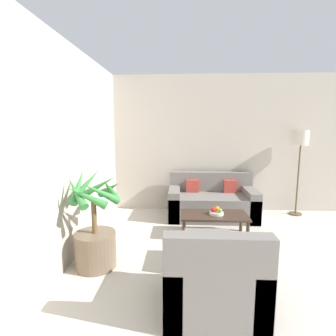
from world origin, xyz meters
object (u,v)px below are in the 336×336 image
Objects in this scene: fruit_bowl at (216,213)px; apple_green at (220,211)px; orange_fruit at (217,209)px; armchair at (213,281)px; potted_palm at (95,234)px; sofa_loveseat at (212,202)px; ottoman at (209,251)px; coffee_table at (214,217)px; apple_red at (213,210)px; floor_lamp at (301,145)px.

fruit_bowl is 3.26× the size of apple_green.
orange_fruit reaches higher than fruit_bowl.
armchair is at bearing -98.58° from orange_fruit.
orange_fruit is at bearing 33.07° from potted_palm.
potted_palm is 0.75× the size of sofa_loveseat.
orange_fruit is 0.14× the size of ottoman.
armchair is (-0.29, -1.64, -0.15)m from apple_green.
orange_fruit is at bearing 81.42° from armchair.
coffee_table is at bearing 32.86° from potted_palm.
apple_green is at bearing 30.51° from potted_palm.
ottoman is (-0.17, -0.91, -0.12)m from coffee_table.
sofa_loveseat is at bearing 83.82° from armchair.
apple_green is at bearing 79.83° from armchair.
potted_palm is 15.34× the size of orange_fruit.
apple_red is (1.52, 0.98, 0.01)m from potted_palm.
orange_fruit reaches higher than ottoman.
potted_palm is at bearing -146.93° from orange_fruit.
apple_green is at bearing -88.95° from sofa_loveseat.
potted_palm is 1.84m from coffee_table.
coffee_table is 13.07× the size of orange_fruit.
floor_lamp reaches higher than apple_red.
floor_lamp is 7.52× the size of fruit_bowl.
potted_palm is 5.55× the size of fruit_bowl.
orange_fruit is (0.06, 0.05, 0.00)m from apple_red.
potted_palm reaches higher than ottoman.
ottoman is at bearing 3.55° from potted_palm.
floor_lamp reaches higher than ottoman.
floor_lamp is 1.86× the size of armchair.
potted_palm reaches higher than sofa_loveseat.
apple_red is 0.91× the size of orange_fruit.
apple_green is (0.02, -0.92, 0.14)m from sofa_loveseat.
apple_red reaches higher than coffee_table.
fruit_bowl reaches higher than ottoman.
floor_lamp is 2.81× the size of ottoman.
floor_lamp reaches higher than fruit_bowl.
apple_green is at bearing -144.80° from floor_lamp.
orange_fruit is at bearing 39.57° from coffee_table.
potted_palm reaches higher than apple_green.
floor_lamp is 22.91× the size of apple_red.
apple_red is at bearing -146.93° from floor_lamp.
apple_red is (-1.74, -1.13, -0.93)m from floor_lamp.
armchair is at bearing -100.17° from apple_green.
ottoman is (-0.22, -0.95, -0.24)m from orange_fruit.
sofa_loveseat reaches higher than ottoman.
coffee_table is (1.54, 0.99, -0.11)m from potted_palm.
apple_green reaches higher than ottoman.
ottoman is at bearing -102.99° from orange_fruit.
ottoman is (0.04, 0.77, -0.09)m from armchair.
orange_fruit is 1.75m from armchair.
floor_lamp is at bearing 7.98° from sofa_loveseat.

